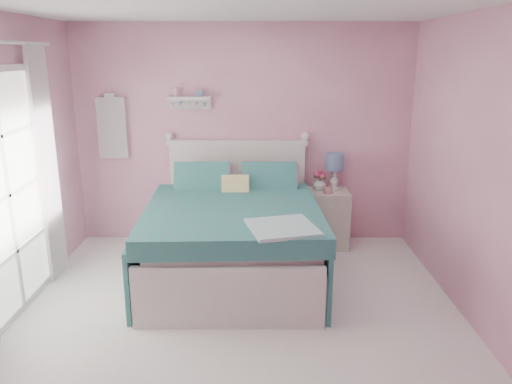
{
  "coord_description": "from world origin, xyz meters",
  "views": [
    {
      "loc": [
        0.17,
        -3.68,
        2.25
      ],
      "look_at": [
        0.15,
        1.2,
        0.89
      ],
      "focal_mm": 35.0,
      "sensor_mm": 36.0,
      "label": 1
    }
  ],
  "objects_px": {
    "nightstand": "(328,218)",
    "table_lamp": "(335,164)",
    "vase": "(320,183)",
    "bed": "(234,237)",
    "teacup": "(328,190)"
  },
  "relations": [
    {
      "from": "nightstand",
      "to": "table_lamp",
      "type": "distance_m",
      "value": 0.65
    },
    {
      "from": "vase",
      "to": "bed",
      "type": "bearing_deg",
      "value": -138.16
    },
    {
      "from": "nightstand",
      "to": "teacup",
      "type": "height_order",
      "value": "teacup"
    },
    {
      "from": "bed",
      "to": "nightstand",
      "type": "bearing_deg",
      "value": 35.25
    },
    {
      "from": "teacup",
      "to": "vase",
      "type": "bearing_deg",
      "value": 118.26
    },
    {
      "from": "bed",
      "to": "teacup",
      "type": "bearing_deg",
      "value": 32.04
    },
    {
      "from": "bed",
      "to": "vase",
      "type": "xyz_separation_m",
      "value": [
        0.98,
        0.88,
        0.35
      ]
    },
    {
      "from": "table_lamp",
      "to": "vase",
      "type": "distance_m",
      "value": 0.29
    },
    {
      "from": "nightstand",
      "to": "table_lamp",
      "type": "xyz_separation_m",
      "value": [
        0.07,
        0.09,
        0.64
      ]
    },
    {
      "from": "nightstand",
      "to": "teacup",
      "type": "bearing_deg",
      "value": -102.52
    },
    {
      "from": "bed",
      "to": "vase",
      "type": "bearing_deg",
      "value": 39.63
    },
    {
      "from": "table_lamp",
      "to": "nightstand",
      "type": "bearing_deg",
      "value": -129.28
    },
    {
      "from": "nightstand",
      "to": "bed",
      "type": "bearing_deg",
      "value": -142.54
    },
    {
      "from": "nightstand",
      "to": "vase",
      "type": "xyz_separation_m",
      "value": [
        -0.11,
        0.04,
        0.42
      ]
    },
    {
      "from": "table_lamp",
      "to": "bed",
      "type": "bearing_deg",
      "value": -141.52
    }
  ]
}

